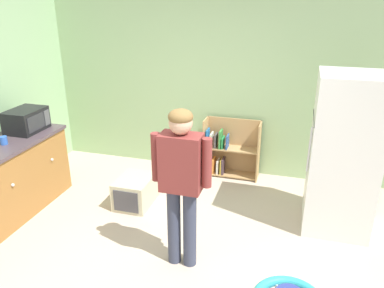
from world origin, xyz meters
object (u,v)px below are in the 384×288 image
at_px(bookshelf, 228,151).
at_px(blue_cup, 4,140).
at_px(pet_carrier, 135,191).
at_px(microwave, 26,120).
at_px(standing_person, 181,176).
at_px(refrigerator, 344,155).

distance_m(bookshelf, blue_cup, 2.95).
xyz_separation_m(pet_carrier, microwave, (-1.38, -0.11, 0.86)).
bearing_deg(bookshelf, microwave, -151.14).
height_order(standing_person, pet_carrier, standing_person).
distance_m(pet_carrier, blue_cup, 1.64).
bearing_deg(standing_person, microwave, 160.69).
height_order(microwave, blue_cup, microwave).
distance_m(refrigerator, pet_carrier, 2.52).
bearing_deg(blue_cup, microwave, 95.54).
bearing_deg(microwave, pet_carrier, 4.73).
relative_size(microwave, blue_cup, 5.05).
distance_m(standing_person, blue_cup, 2.27).
bearing_deg(refrigerator, bookshelf, 145.73).
bearing_deg(pet_carrier, refrigerator, 4.56).
height_order(standing_person, blue_cup, standing_person).
xyz_separation_m(bookshelf, microwave, (-2.34, -1.29, 0.67)).
xyz_separation_m(standing_person, pet_carrier, (-0.92, 0.92, -0.79)).
relative_size(bookshelf, microwave, 1.77).
relative_size(standing_person, blue_cup, 16.86).
bearing_deg(refrigerator, standing_person, -143.38).
distance_m(refrigerator, standing_person, 1.86).
xyz_separation_m(refrigerator, blue_cup, (-3.74, -0.78, 0.06)).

